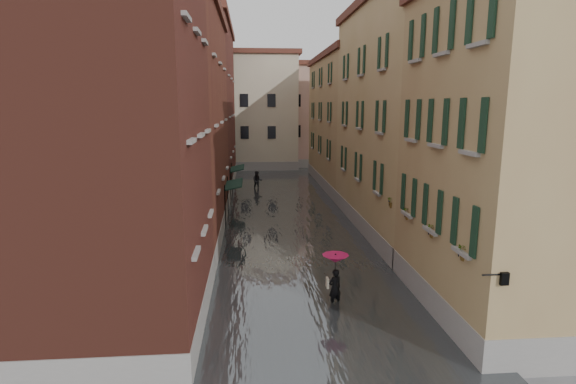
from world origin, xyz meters
name	(u,v)px	position (x,y,z in m)	size (l,w,h in m)	color
ground	(311,295)	(0.00, 0.00, 0.00)	(120.00, 120.00, 0.00)	#575759
floodwater	(286,215)	(0.00, 13.00, 0.10)	(10.00, 60.00, 0.20)	#4A4E52
building_left_near	(104,138)	(-7.00, -2.00, 6.50)	(6.00, 8.00, 13.00)	maroon
building_left_mid	(167,128)	(-7.00, 9.00, 6.25)	(6.00, 14.00, 12.50)	brown
building_left_far	(197,111)	(-7.00, 24.00, 7.00)	(6.00, 16.00, 14.00)	maroon
building_right_near	(520,157)	(7.00, -2.00, 5.75)	(6.00, 8.00, 11.50)	#9F7F52
building_right_mid	(411,123)	(7.00, 9.00, 6.50)	(6.00, 14.00, 13.00)	tan
building_right_far	(353,125)	(7.00, 24.00, 5.75)	(6.00, 16.00, 11.50)	#9F7F52
building_end_cream	(245,113)	(-3.00, 38.00, 6.50)	(12.00, 9.00, 13.00)	beige
building_end_pink	(317,117)	(6.00, 40.00, 6.00)	(10.00, 9.00, 12.00)	tan
awning_near	(234,185)	(-3.48, 11.67, 2.48)	(1.09, 3.39, 2.80)	black
awning_far	(237,169)	(-3.48, 18.98, 2.47)	(1.09, 3.13, 2.80)	black
wall_lantern	(503,278)	(4.33, -6.00, 3.01)	(0.71, 0.22, 0.35)	black
window_planters	(423,213)	(4.12, -0.76, 3.51)	(0.59, 7.91, 0.84)	brown
pedestrian_main	(335,274)	(0.74, -1.09, 1.32)	(1.01, 1.01, 2.06)	black
pedestrian_far	(257,181)	(-1.81, 22.62, 0.88)	(0.86, 0.67, 1.76)	black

